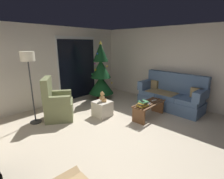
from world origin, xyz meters
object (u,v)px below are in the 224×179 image
remote_black (147,102)px  ottoman (102,109)px  armchair (57,105)px  floor_lamp (28,64)px  cell_phone (142,101)px  remote_white (154,100)px  couch (171,96)px  christmas_tree (101,74)px  remote_graphite (149,104)px  book_stack (143,104)px  teddy_bear_honey (103,97)px  coffee_table (149,108)px

remote_black → ottoman: bearing=79.4°
armchair → floor_lamp: bearing=155.5°
cell_phone → remote_white: bearing=31.8°
couch → christmas_tree: bearing=111.0°
remote_white → remote_graphite: size_ratio=1.00×
remote_white → book_stack: book_stack is taller
teddy_bear_honey → coffee_table: bearing=-51.1°
ottoman → floor_lamp: bearing=146.1°
coffee_table → cell_phone: cell_phone is taller
christmas_tree → teddy_bear_honey: christmas_tree is taller
remote_white → teddy_bear_honey: bearing=61.4°
book_stack → teddy_bear_honey: 1.09m
cell_phone → teddy_bear_honey: teddy_bear_honey is taller
armchair → remote_graphite: bearing=-47.3°
remote_graphite → cell_phone: 0.29m
teddy_bear_honey → remote_graphite: bearing=-55.8°
coffee_table → armchair: (-1.74, 1.73, 0.13)m
remote_white → couch: bearing=-83.1°
remote_graphite → teddy_bear_honey: 1.26m
remote_graphite → couch: bearing=-114.6°
coffee_table → remote_white: remote_white is taller
christmas_tree → couch: bearing=-69.0°
remote_white → ottoman: size_ratio=0.35×
remote_graphite → floor_lamp: 3.15m
couch → teddy_bear_honey: 2.18m
coffee_table → remote_white: bearing=-1.3°
remote_black → cell_phone: cell_phone is taller
remote_graphite → coffee_table: bearing=-77.5°
christmas_tree → ottoman: size_ratio=4.66×
cell_phone → coffee_table: bearing=32.5°
book_stack → ottoman: bearing=115.4°
remote_black → couch: bearing=-62.2°
book_stack → cell_phone: size_ratio=2.05×
floor_lamp → cell_phone: bearing=-46.0°
coffee_table → ottoman: size_ratio=2.50×
coffee_table → christmas_tree: (0.22, 2.11, 0.63)m
couch → armchair: (-2.82, 1.86, 0.00)m
remote_graphite → cell_phone: (-0.26, 0.06, 0.13)m
couch → book_stack: (-1.40, 0.12, 0.08)m
remote_white → ottoman: bearing=61.4°
ottoman → couch: bearing=-30.8°
armchair → ottoman: bearing=-38.3°
coffee_table → floor_lamp: (-2.24, 1.96, 1.23)m
book_stack → ottoman: 1.14m
christmas_tree → book_stack: bearing=-104.5°
remote_white → teddy_bear_honey: teddy_bear_honey is taller
couch → coffee_table: 1.09m
remote_white → floor_lamp: bearing=66.7°
coffee_table → teddy_bear_honey: size_ratio=3.86×
ottoman → teddy_bear_honey: size_ratio=1.54×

